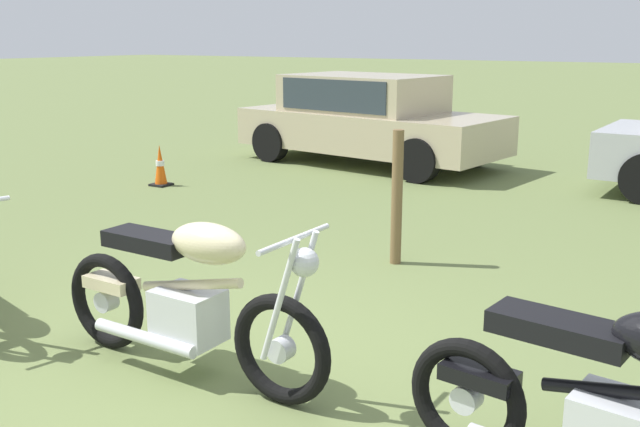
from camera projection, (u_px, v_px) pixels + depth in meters
name	position (u px, v px, depth m)	size (l,w,h in m)	color
ground_plane	(213.00, 371.00, 4.52)	(120.00, 120.00, 0.00)	olive
motorcycle_cream	(188.00, 298.00, 4.37)	(2.07, 0.64, 1.02)	black
motorcycle_black	(625.00, 412.00, 3.06)	(2.01, 0.64, 1.02)	black
car_beige	(367.00, 115.00, 11.73)	(4.47, 2.35, 1.43)	#BCAD8C
fence_post_wooden	(397.00, 198.00, 6.53)	(0.10, 0.10, 1.23)	brown
traffic_cone	(160.00, 167.00, 10.09)	(0.25, 0.25, 0.58)	#EA590F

